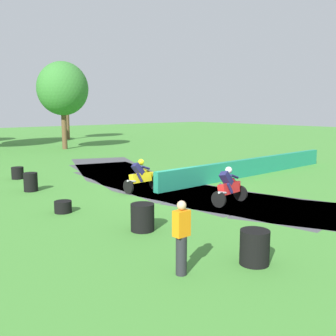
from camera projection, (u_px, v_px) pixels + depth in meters
ground_plane at (175, 190)px, 17.25m from camera, size 120.00×120.00×0.00m
track_asphalt at (187, 187)px, 17.72m from camera, size 7.66×24.70×0.01m
safety_barrier at (252, 167)px, 20.83m from camera, size 13.30×0.69×0.90m
motorcycle_lead_yellow at (142, 176)px, 16.86m from camera, size 1.68×0.77×1.43m
motorcycle_chase_red at (230, 186)px, 14.67m from camera, size 1.68×0.86×1.43m
tire_stack_near at (18, 173)px, 19.81m from camera, size 0.59×0.59×0.60m
tire_stack_mid_a at (31, 182)px, 16.86m from camera, size 0.59×0.59×0.80m
tire_stack_mid_b at (63, 207)px, 13.45m from camera, size 0.59×0.59×0.40m
tire_stack_far at (143, 217)px, 11.44m from camera, size 0.69×0.69×0.80m
tire_stack_extra_a at (255, 247)px, 8.98m from camera, size 0.68×0.68×0.80m
track_marshal at (181, 238)px, 8.34m from camera, size 0.34×0.24×1.63m
tree_far_left at (66, 85)px, 43.72m from camera, size 4.12×4.12×8.30m
tree_distant at (63, 89)px, 33.48m from camera, size 4.32×4.32×7.43m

